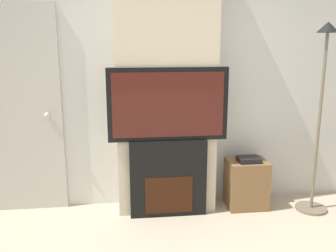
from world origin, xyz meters
TOP-DOWN VIEW (x-y plane):
  - wall_back at (0.00, 2.03)m, footprint 6.00×0.06m
  - chimney_breast at (0.00, 1.84)m, footprint 0.98×0.32m
  - fireplace at (0.00, 1.68)m, footprint 0.76×0.15m
  - television at (0.00, 1.67)m, footprint 1.15×0.07m
  - floor_lamp at (1.49, 1.60)m, footprint 0.32×0.32m
  - media_stand at (0.84, 1.76)m, footprint 0.41×0.32m
  - entry_door at (-1.50, 1.97)m, footprint 0.94×0.09m

SIDE VIEW (x-z plane):
  - media_stand at x=0.84m, z-range -0.02..0.54m
  - fireplace at x=0.00m, z-range 0.00..0.78m
  - entry_door at x=-1.50m, z-range 0.00..2.08m
  - floor_lamp at x=1.49m, z-range 0.18..2.07m
  - television at x=0.00m, z-range 0.78..1.48m
  - wall_back at x=0.00m, z-range 0.00..2.70m
  - chimney_breast at x=0.00m, z-range 0.00..2.70m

